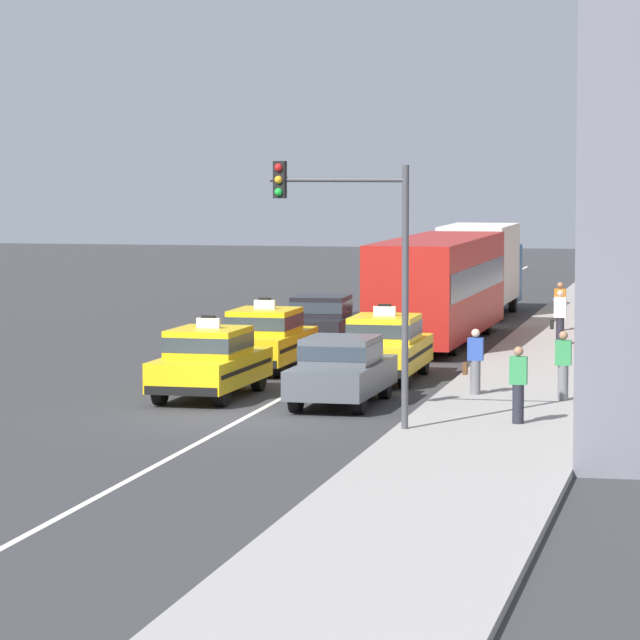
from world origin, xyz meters
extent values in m
plane|color=#353538|center=(0.00, 0.00, 0.00)|extent=(160.00, 160.00, 0.00)
cube|color=silver|center=(0.00, 20.00, 0.00)|extent=(0.14, 80.00, 0.01)
cube|color=#9E9993|center=(5.60, 15.00, 0.07)|extent=(4.00, 90.00, 0.15)
cylinder|color=black|center=(-2.35, 5.12, 0.32)|extent=(0.26, 0.65, 0.64)
cylinder|color=black|center=(-0.87, 5.07, 0.32)|extent=(0.26, 0.65, 0.64)
cylinder|color=black|center=(-2.45, 2.06, 0.32)|extent=(0.26, 0.65, 0.64)
cylinder|color=black|center=(-0.98, 2.01, 0.32)|extent=(0.26, 0.65, 0.64)
cube|color=yellow|center=(-1.66, 3.57, 0.67)|extent=(1.96, 4.56, 0.70)
cube|color=black|center=(-1.66, 3.57, 0.72)|extent=(1.96, 4.20, 0.10)
cube|color=yellow|center=(-1.67, 3.42, 1.34)|extent=(1.67, 2.15, 0.64)
cube|color=#2D3842|center=(-1.67, 3.42, 1.34)|extent=(1.69, 2.18, 0.35)
cube|color=white|center=(-1.67, 3.42, 1.78)|extent=(0.56, 0.14, 0.24)
cube|color=black|center=(-1.67, 3.42, 1.93)|extent=(0.32, 0.12, 0.06)
cube|color=black|center=(-1.58, 5.78, 0.42)|extent=(1.71, 0.20, 0.20)
cube|color=black|center=(-1.74, 1.36, 0.42)|extent=(1.71, 0.20, 0.20)
cylinder|color=black|center=(-2.45, 10.94, 0.32)|extent=(0.25, 0.64, 0.64)
cylinder|color=black|center=(-0.97, 10.92, 0.32)|extent=(0.25, 0.64, 0.64)
cylinder|color=black|center=(-2.49, 7.88, 0.32)|extent=(0.25, 0.64, 0.64)
cylinder|color=black|center=(-1.02, 7.86, 0.32)|extent=(0.25, 0.64, 0.64)
cube|color=yellow|center=(-1.73, 9.40, 0.67)|extent=(1.87, 4.53, 0.70)
cube|color=black|center=(-1.73, 9.40, 0.72)|extent=(1.88, 4.17, 0.10)
cube|color=yellow|center=(-1.73, 9.25, 1.34)|extent=(1.63, 2.12, 0.64)
cube|color=#2D3842|center=(-1.73, 9.25, 1.34)|extent=(1.65, 2.15, 0.35)
cube|color=white|center=(-1.73, 9.25, 1.78)|extent=(0.56, 0.13, 0.24)
cube|color=black|center=(-1.73, 9.25, 1.93)|extent=(0.32, 0.11, 0.06)
cube|color=black|center=(-1.70, 11.61, 0.42)|extent=(1.71, 0.17, 0.20)
cube|color=black|center=(-1.77, 7.19, 0.42)|extent=(1.71, 0.17, 0.20)
cylinder|color=black|center=(-2.30, 16.93, 0.32)|extent=(0.26, 0.65, 0.64)
cylinder|color=black|center=(-0.86, 16.98, 0.32)|extent=(0.26, 0.65, 0.64)
cylinder|color=black|center=(-2.20, 14.10, 0.32)|extent=(0.26, 0.65, 0.64)
cylinder|color=black|center=(-0.76, 14.15, 0.32)|extent=(0.26, 0.65, 0.64)
cube|color=black|center=(-1.53, 15.54, 0.65)|extent=(1.91, 4.36, 0.66)
cube|color=black|center=(-1.53, 15.44, 1.28)|extent=(1.62, 1.95, 0.60)
cube|color=#2D3842|center=(-1.53, 15.44, 1.28)|extent=(1.64, 1.97, 0.33)
cylinder|color=black|center=(0.95, 4.28, 0.32)|extent=(0.25, 0.65, 0.64)
cylinder|color=black|center=(2.40, 4.24, 0.32)|extent=(0.25, 0.65, 0.64)
cylinder|color=black|center=(0.89, 1.44, 0.32)|extent=(0.25, 0.65, 0.64)
cylinder|color=black|center=(2.33, 1.40, 0.32)|extent=(0.25, 0.65, 0.64)
cube|color=#4C5156|center=(1.64, 2.84, 0.65)|extent=(1.86, 4.34, 0.66)
cube|color=#4C5156|center=(1.64, 2.74, 1.28)|extent=(1.60, 1.94, 0.60)
cube|color=#2D3842|center=(1.64, 2.74, 1.28)|extent=(1.62, 1.96, 0.33)
cylinder|color=black|center=(1.00, 9.45, 0.32)|extent=(0.24, 0.64, 0.64)
cylinder|color=black|center=(2.48, 9.46, 0.32)|extent=(0.24, 0.64, 0.64)
cylinder|color=black|center=(1.02, 6.39, 0.32)|extent=(0.24, 0.64, 0.64)
cylinder|color=black|center=(2.50, 6.40, 0.32)|extent=(0.24, 0.64, 0.64)
cube|color=yellow|center=(1.75, 7.93, 0.67)|extent=(1.83, 4.51, 0.70)
cube|color=black|center=(1.75, 7.93, 0.72)|extent=(1.85, 4.15, 0.10)
cube|color=yellow|center=(1.75, 7.78, 1.34)|extent=(1.62, 2.11, 0.64)
cube|color=#2D3842|center=(1.75, 7.78, 1.34)|extent=(1.64, 2.13, 0.35)
cube|color=white|center=(1.75, 7.78, 1.78)|extent=(0.56, 0.12, 0.24)
cube|color=black|center=(1.75, 7.78, 1.93)|extent=(0.32, 0.11, 0.06)
cube|color=black|center=(1.73, 10.14, 0.42)|extent=(1.71, 0.15, 0.20)
cube|color=black|center=(1.77, 5.72, 0.42)|extent=(1.71, 0.15, 0.20)
cylinder|color=black|center=(0.70, 21.09, 0.32)|extent=(0.25, 0.64, 0.64)
cylinder|color=black|center=(2.70, 21.05, 0.32)|extent=(0.25, 0.64, 0.64)
cylinder|color=black|center=(0.57, 14.37, 0.32)|extent=(0.25, 0.64, 0.64)
cylinder|color=black|center=(2.57, 14.33, 0.32)|extent=(0.25, 0.64, 0.64)
cube|color=#B21E19|center=(1.63, 17.71, 1.77)|extent=(2.71, 11.25, 2.90)
cube|color=#2D3842|center=(1.63, 17.71, 2.02)|extent=(2.72, 10.80, 0.84)
cube|color=black|center=(1.74, 23.26, 2.97)|extent=(2.13, 0.12, 0.36)
cylinder|color=black|center=(0.64, 30.09, 0.32)|extent=(0.25, 0.64, 0.64)
cylinder|color=black|center=(2.54, 30.07, 0.32)|extent=(0.25, 0.64, 0.64)
cylinder|color=black|center=(0.60, 26.19, 0.32)|extent=(0.25, 0.64, 0.64)
cylinder|color=black|center=(2.50, 26.17, 0.32)|extent=(0.25, 0.64, 0.64)
cube|color=#194C8C|center=(1.60, 31.06, 1.37)|extent=(2.12, 2.22, 2.10)
cube|color=#2D3842|center=(1.61, 32.13, 1.67)|extent=(1.93, 0.08, 0.76)
cube|color=silver|center=(1.57, 27.80, 1.92)|extent=(2.35, 5.22, 2.70)
cylinder|color=slate|center=(5.02, 21.32, 0.56)|extent=(0.24, 0.24, 0.81)
cube|color=orange|center=(5.02, 21.32, 1.22)|extent=(0.36, 0.22, 0.53)
sphere|color=#9E7051|center=(5.02, 21.32, 1.60)|extent=(0.20, 0.20, 0.20)
cylinder|color=#23232D|center=(6.02, -0.38, 0.56)|extent=(0.24, 0.24, 0.82)
cube|color=#338C4C|center=(6.02, -0.38, 1.26)|extent=(0.36, 0.22, 0.58)
sphere|color=#9E7051|center=(6.02, -0.38, 1.66)|extent=(0.20, 0.20, 0.20)
cylinder|color=slate|center=(4.52, 4.32, 0.55)|extent=(0.24, 0.24, 0.80)
cube|color=#2D4CA5|center=(4.52, 4.32, 1.21)|extent=(0.36, 0.22, 0.53)
sphere|color=beige|center=(4.52, 4.32, 1.58)|extent=(0.20, 0.20, 0.20)
cube|color=brown|center=(4.28, 4.32, 0.75)|extent=(0.10, 0.20, 0.28)
cylinder|color=slate|center=(6.61, 3.65, 0.55)|extent=(0.24, 0.24, 0.80)
cube|color=#338C4C|center=(6.61, 3.65, 1.23)|extent=(0.36, 0.22, 0.57)
sphere|color=#9E7051|center=(6.61, 3.65, 1.63)|extent=(0.20, 0.20, 0.20)
cylinder|color=#23232D|center=(5.43, 16.54, 0.56)|extent=(0.24, 0.24, 0.81)
cube|color=silver|center=(5.43, 16.54, 1.26)|extent=(0.36, 0.22, 0.60)
sphere|color=beige|center=(5.43, 16.54, 1.68)|extent=(0.20, 0.20, 0.20)
cube|color=black|center=(5.19, 16.54, 0.76)|extent=(0.10, 0.20, 0.28)
cylinder|color=#47474C|center=(3.85, -1.62, 2.75)|extent=(0.14, 0.14, 5.50)
cylinder|color=#47474C|center=(2.45, -1.62, 5.20)|extent=(2.80, 0.10, 0.10)
cube|color=black|center=(1.25, -1.62, 5.20)|extent=(0.24, 0.24, 0.76)
sphere|color=red|center=(1.25, -1.75, 5.45)|extent=(0.16, 0.16, 0.16)
sphere|color=orange|center=(1.25, -1.75, 5.20)|extent=(0.16, 0.16, 0.16)
sphere|color=green|center=(1.25, -1.75, 4.95)|extent=(0.16, 0.16, 0.16)
camera|label=1|loc=(10.21, -39.62, 5.64)|focal=107.24mm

